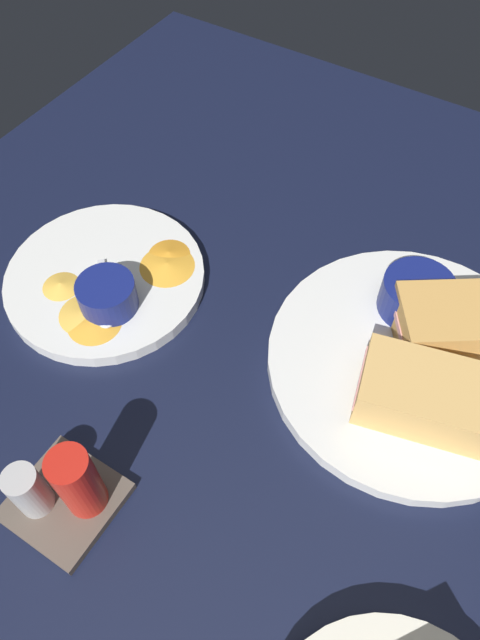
% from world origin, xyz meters
% --- Properties ---
extents(ground_plane, '(1.10, 1.10, 0.03)m').
position_xyz_m(ground_plane, '(0.00, 0.00, -0.01)').
color(ground_plane, black).
extents(plate_sandwich_main, '(0.30, 0.30, 0.02)m').
position_xyz_m(plate_sandwich_main, '(-0.09, -0.08, 0.01)').
color(plate_sandwich_main, silver).
rests_on(plate_sandwich_main, ground_plane).
extents(sandwich_half_near, '(0.15, 0.10, 0.05)m').
position_xyz_m(sandwich_half_near, '(-0.12, -0.03, 0.04)').
color(sandwich_half_near, tan).
rests_on(sandwich_half_near, plate_sandwich_main).
extents(sandwich_half_far, '(0.15, 0.14, 0.05)m').
position_xyz_m(sandwich_half_far, '(-0.12, -0.13, 0.04)').
color(sandwich_half_far, tan).
rests_on(sandwich_half_far, plate_sandwich_main).
extents(ramekin_dark_sauce, '(0.08, 0.08, 0.04)m').
position_xyz_m(ramekin_dark_sauce, '(-0.07, -0.14, 0.04)').
color(ramekin_dark_sauce, navy).
rests_on(ramekin_dark_sauce, plate_sandwich_main).
extents(spoon_by_dark_ramekin, '(0.08, 0.08, 0.01)m').
position_xyz_m(spoon_by_dark_ramekin, '(-0.11, -0.10, 0.02)').
color(spoon_by_dark_ramekin, silver).
rests_on(spoon_by_dark_ramekin, plate_sandwich_main).
extents(plate_chips_companion, '(0.23, 0.23, 0.02)m').
position_xyz_m(plate_chips_companion, '(0.25, 0.00, 0.01)').
color(plate_chips_companion, silver).
rests_on(plate_chips_companion, ground_plane).
extents(ramekin_light_gravy, '(0.06, 0.06, 0.04)m').
position_xyz_m(ramekin_light_gravy, '(0.22, 0.03, 0.04)').
color(ramekin_light_gravy, navy).
rests_on(ramekin_light_gravy, plate_chips_companion).
extents(spoon_by_gravy_ramekin, '(0.08, 0.08, 0.01)m').
position_xyz_m(spoon_by_gravy_ramekin, '(0.22, 0.04, 0.02)').
color(spoon_by_gravy_ramekin, silver).
rests_on(spoon_by_gravy_ramekin, plate_chips_companion).
extents(plantain_chip_scatter, '(0.15, 0.20, 0.01)m').
position_xyz_m(plantain_chip_scatter, '(0.22, 0.01, 0.02)').
color(plantain_chip_scatter, gold).
rests_on(plantain_chip_scatter, plate_chips_companion).
extents(condiment_caddy, '(0.09, 0.09, 0.10)m').
position_xyz_m(condiment_caddy, '(0.11, 0.22, 0.03)').
color(condiment_caddy, brown).
rests_on(condiment_caddy, ground_plane).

